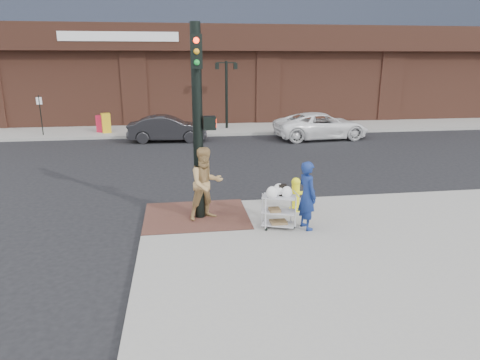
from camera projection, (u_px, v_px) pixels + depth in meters
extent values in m
plane|color=black|center=(222.00, 232.00, 10.96)|extent=(220.00, 220.00, 0.00)
cube|color=gray|center=(312.00, 102.00, 43.13)|extent=(65.00, 36.00, 0.15)
cube|color=#4A2622|center=(196.00, 215.00, 11.69)|extent=(2.80, 2.40, 0.01)
cylinder|color=black|center=(227.00, 95.00, 25.87)|extent=(0.16, 0.16, 4.00)
cube|color=black|center=(226.00, 63.00, 25.35)|extent=(1.20, 0.06, 0.06)
cube|color=black|center=(217.00, 66.00, 25.33)|extent=(0.22, 0.22, 0.35)
cube|color=black|center=(235.00, 66.00, 25.49)|extent=(0.22, 0.22, 0.35)
cylinder|color=black|center=(41.00, 115.00, 23.70)|extent=(0.05, 0.05, 2.20)
cylinder|color=black|center=(198.00, 125.00, 10.92)|extent=(0.26, 0.26, 5.00)
cube|color=black|center=(209.00, 123.00, 10.95)|extent=(0.32, 0.28, 0.34)
cube|color=#FF260C|center=(216.00, 123.00, 10.97)|extent=(0.02, 0.18, 0.22)
cube|color=black|center=(196.00, 52.00, 10.16)|extent=(0.28, 0.18, 0.80)
imported|color=navy|center=(307.00, 195.00, 10.60)|extent=(0.56, 0.72, 1.74)
imported|color=#A7834E|center=(206.00, 184.00, 11.23)|extent=(1.14, 1.02, 1.95)
imported|color=black|center=(168.00, 129.00, 22.80)|extent=(4.23, 1.65, 1.37)
imported|color=white|center=(321.00, 126.00, 23.54)|extent=(5.34, 2.77, 1.44)
cube|color=#B4B4BA|center=(279.00, 197.00, 10.66)|extent=(0.92, 0.70, 0.03)
cube|color=#B4B4BA|center=(279.00, 211.00, 10.77)|extent=(0.92, 0.70, 0.03)
cube|color=#B4B4BA|center=(278.00, 224.00, 10.86)|extent=(0.92, 0.70, 0.03)
cube|color=black|center=(282.00, 190.00, 10.68)|extent=(0.20, 0.13, 0.29)
cube|color=brown|center=(275.00, 210.00, 10.74)|extent=(0.27, 0.31, 0.07)
cube|color=brown|center=(278.00, 222.00, 10.85)|extent=(0.42, 0.33, 0.06)
cylinder|color=#FBF415|center=(295.00, 209.00, 12.09)|extent=(0.32, 0.32, 0.09)
cylinder|color=#FBF415|center=(295.00, 195.00, 11.98)|extent=(0.23, 0.23, 0.70)
sphere|color=#FBF415|center=(296.00, 182.00, 11.88)|extent=(0.25, 0.25, 0.25)
cylinder|color=#FBF415|center=(296.00, 193.00, 11.97)|extent=(0.45, 0.10, 0.10)
cube|color=red|center=(101.00, 124.00, 24.83)|extent=(0.52, 0.50, 0.98)
cube|color=gold|center=(106.00, 123.00, 24.61)|extent=(0.57, 0.54, 1.12)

